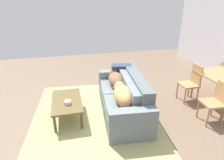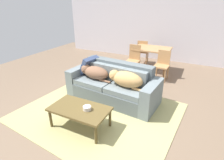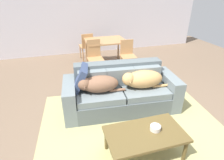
{
  "view_description": "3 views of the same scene",
  "coord_description": "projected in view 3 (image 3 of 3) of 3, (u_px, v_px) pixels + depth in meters",
  "views": [
    {
      "loc": [
        3.51,
        -0.83,
        2.43
      ],
      "look_at": [
        -0.31,
        0.09,
        0.73
      ],
      "focal_mm": 31.59,
      "sensor_mm": 36.0,
      "label": 1
    },
    {
      "loc": [
        1.51,
        -3.06,
        2.17
      ],
      "look_at": [
        -0.12,
        0.22,
        0.53
      ],
      "focal_mm": 28.47,
      "sensor_mm": 36.0,
      "label": 2
    },
    {
      "loc": [
        -1.19,
        -2.62,
        2.18
      ],
      "look_at": [
        -0.31,
        0.35,
        0.61
      ],
      "focal_mm": 29.88,
      "sensor_mm": 36.0,
      "label": 3
    }
  ],
  "objects": [
    {
      "name": "dining_chair_near_left",
      "position": [
        95.0,
        56.0,
        5.0
      ],
      "size": [
        0.41,
        0.41,
        0.92
      ],
      "rotation": [
        0.0,
        0.0,
        0.02
      ],
      "color": "tan",
      "rests_on": "ground"
    },
    {
      "name": "dog_on_right_cushion",
      "position": [
        142.0,
        79.0,
        3.44
      ],
      "size": [
        0.9,
        0.43,
        0.33
      ],
      "rotation": [
        0.0,
        0.0,
        -0.09
      ],
      "color": "tan",
      "rests_on": "couch"
    },
    {
      "name": "bowl_on_coffee_table",
      "position": [
        155.0,
        128.0,
        2.55
      ],
      "size": [
        0.15,
        0.15,
        0.07
      ],
      "primitive_type": "cylinder",
      "color": "silver",
      "rests_on": "coffee_table"
    },
    {
      "name": "dining_chair_near_right",
      "position": [
        128.0,
        54.0,
        5.19
      ],
      "size": [
        0.42,
        0.42,
        0.86
      ],
      "rotation": [
        0.0,
        0.0,
        -0.06
      ],
      "color": "tan",
      "rests_on": "ground"
    },
    {
      "name": "throw_pillow_by_left_arm",
      "position": [
        80.0,
        78.0,
        3.39
      ],
      "size": [
        0.39,
        0.52,
        0.47
      ],
      "primitive_type": "cube",
      "rotation": [
        0.0,
        0.46,
        -0.19
      ],
      "color": "#374669",
      "rests_on": "couch"
    },
    {
      "name": "dog_on_left_cushion",
      "position": [
        98.0,
        84.0,
        3.31
      ],
      "size": [
        0.84,
        0.41,
        0.31
      ],
      "rotation": [
        0.0,
        0.0,
        -0.09
      ],
      "color": "brown",
      "rests_on": "couch"
    },
    {
      "name": "dining_table",
      "position": [
        106.0,
        43.0,
        5.47
      ],
      "size": [
        1.15,
        0.89,
        0.77
      ],
      "color": "tan",
      "rests_on": "ground"
    },
    {
      "name": "couch",
      "position": [
        121.0,
        92.0,
        3.62
      ],
      "size": [
        2.21,
        1.06,
        0.86
      ],
      "rotation": [
        0.0,
        0.0,
        -0.09
      ],
      "color": "#566063",
      "rests_on": "ground"
    },
    {
      "name": "coffee_table",
      "position": [
        145.0,
        135.0,
        2.53
      ],
      "size": [
        1.07,
        0.6,
        0.41
      ],
      "color": "brown",
      "rests_on": "ground"
    },
    {
      "name": "area_rug",
      "position": [
        133.0,
        128.0,
        3.19
      ],
      "size": [
        3.33,
        2.88,
        0.01
      ],
      "primitive_type": "cube",
      "rotation": [
        0.0,
        0.0,
        -0.09
      ],
      "color": "tan",
      "rests_on": "ground"
    },
    {
      "name": "back_partition",
      "position": [
        91.0,
        13.0,
        6.33
      ],
      "size": [
        8.0,
        0.12,
        2.7
      ],
      "primitive_type": "cube",
      "color": "silver",
      "rests_on": "ground"
    },
    {
      "name": "dining_chair_far_left",
      "position": [
        87.0,
        45.0,
        5.92
      ],
      "size": [
        0.44,
        0.44,
        0.87
      ],
      "rotation": [
        0.0,
        0.0,
        3.25
      ],
      "color": "tan",
      "rests_on": "ground"
    },
    {
      "name": "ground_plane",
      "position": [
        133.0,
        115.0,
        3.52
      ],
      "size": [
        10.0,
        10.0,
        0.0
      ],
      "primitive_type": "plane",
      "color": "#765F4B"
    }
  ]
}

